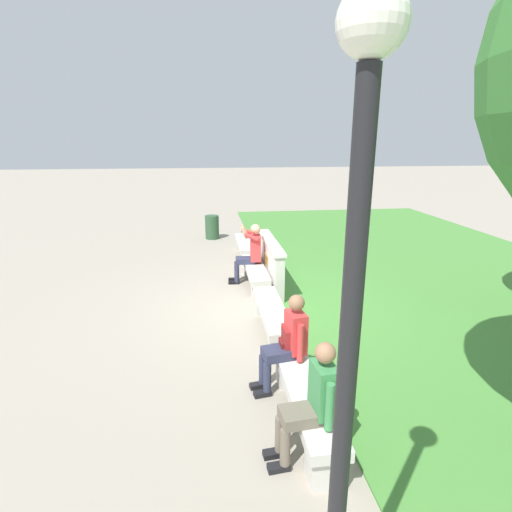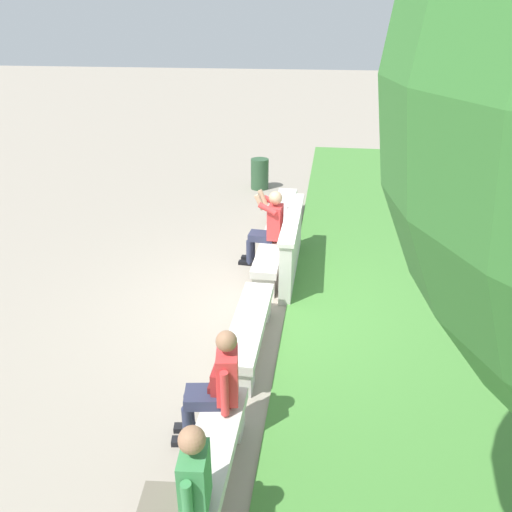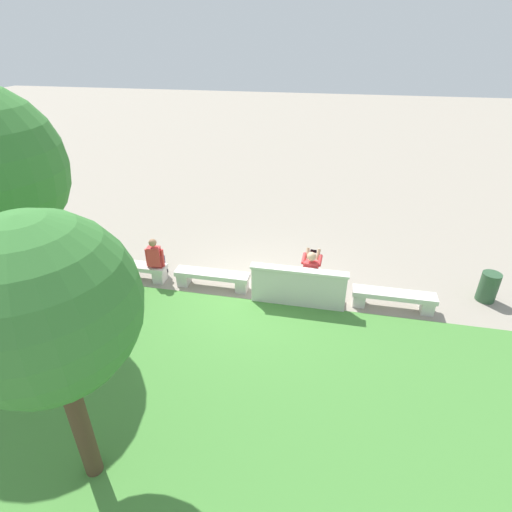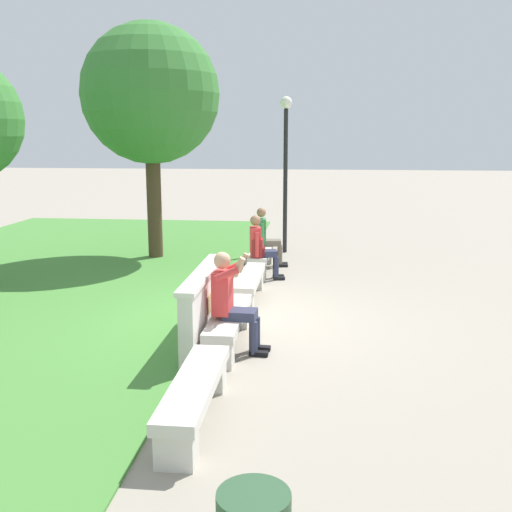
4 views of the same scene
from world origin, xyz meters
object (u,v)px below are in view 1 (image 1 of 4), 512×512
(bench_mid, at_px, (272,316))
(person_companion, at_px, (313,399))
(bench_far, at_px, (306,401))
(trash_bin, at_px, (212,227))
(bench_near, at_px, (255,273))
(person_distant, at_px, (288,340))
(bench_main, at_px, (245,247))
(backpack, at_px, (290,341))
(lamp_post, at_px, (353,293))
(person_photographer, at_px, (250,250))

(bench_mid, bearing_deg, person_companion, -1.39)
(bench_far, bearing_deg, trash_bin, -174.73)
(bench_near, relative_size, person_companion, 1.52)
(person_distant, distance_m, person_companion, 1.20)
(bench_far, xyz_separation_m, person_companion, (0.49, -0.07, 0.37))
(bench_near, xyz_separation_m, bench_far, (4.46, 0.00, 0.00))
(bench_main, xyz_separation_m, backpack, (5.93, -0.02, 0.33))
(bench_mid, relative_size, bench_far, 1.00)
(bench_near, bearing_deg, trash_bin, -169.59)
(bench_mid, height_order, lamp_post, lamp_post)
(bench_near, distance_m, bench_far, 4.46)
(bench_mid, bearing_deg, lamp_post, -4.97)
(trash_bin, bearing_deg, backpack, 5.63)
(bench_near, height_order, lamp_post, lamp_post)
(backpack, bearing_deg, bench_mid, 179.23)
(bench_mid, relative_size, person_companion, 1.52)
(person_distant, relative_size, backpack, 2.94)
(bench_far, bearing_deg, person_distant, -174.74)
(bench_far, relative_size, lamp_post, 0.53)
(person_companion, distance_m, backpack, 1.26)
(trash_bin, xyz_separation_m, lamp_post, (11.04, 0.45, 2.02))
(bench_near, height_order, bench_mid, same)
(trash_bin, relative_size, lamp_post, 0.21)
(person_companion, bearing_deg, backpack, 177.88)
(bench_near, xyz_separation_m, trash_bin, (-4.51, -0.83, 0.08))
(bench_far, height_order, person_distant, person_distant)
(bench_far, xyz_separation_m, person_photographer, (-4.72, -0.08, 0.44))
(bench_near, bearing_deg, backpack, -0.30)
(person_photographer, distance_m, backpack, 3.95)
(bench_near, bearing_deg, bench_mid, 0.00)
(bench_main, xyz_separation_m, bench_far, (6.69, 0.00, 0.00))
(bench_far, distance_m, backpack, 0.83)
(bench_main, distance_m, bench_near, 2.23)
(bench_far, relative_size, backpack, 4.48)
(bench_far, height_order, person_photographer, person_photographer)
(person_distant, relative_size, person_companion, 1.00)
(trash_bin, bearing_deg, person_companion, 4.61)
(person_distant, xyz_separation_m, lamp_post, (2.77, -0.31, 1.73))
(person_photographer, bearing_deg, person_companion, 0.13)
(bench_mid, xyz_separation_m, backpack, (1.46, -0.02, 0.33))
(bench_mid, xyz_separation_m, lamp_post, (4.29, -0.37, 2.10))
(backpack, bearing_deg, bench_far, 1.47)
(lamp_post, bearing_deg, bench_mid, 175.03)
(bench_far, bearing_deg, lamp_post, -10.27)
(person_photographer, height_order, person_distant, person_photographer)
(bench_main, distance_m, bench_mid, 4.46)
(bench_mid, bearing_deg, bench_far, 0.00)
(bench_far, bearing_deg, bench_near, 180.00)
(person_companion, bearing_deg, bench_far, 172.28)
(person_photographer, distance_m, person_companion, 5.21)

